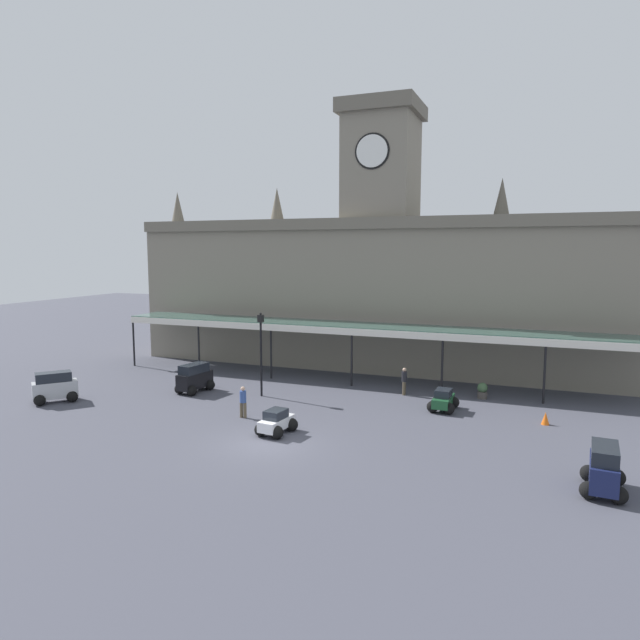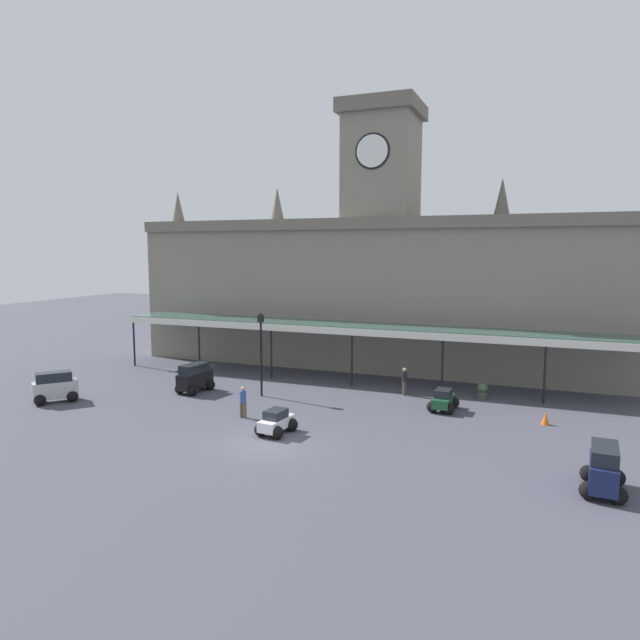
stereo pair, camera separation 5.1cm
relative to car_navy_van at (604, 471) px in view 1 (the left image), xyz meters
name	(u,v)px [view 1 (the left image)]	position (x,y,z in m)	size (l,w,h in m)	color
ground_plane	(268,444)	(-13.71, 0.17, -0.81)	(140.00, 140.00, 0.00)	#444551
station_building	(380,284)	(-13.71, 18.68, 5.48)	(37.48, 6.09, 19.23)	gray
entrance_canopy	(358,327)	(-13.71, 13.41, 2.89)	(34.99, 3.26, 3.84)	#38564C
car_navy_van	(604,471)	(0.00, 0.00, 0.00)	(1.70, 2.46, 1.77)	#19214C
car_green_sedan	(443,401)	(-7.21, 8.62, -0.30)	(1.57, 2.08, 1.19)	#1E512D
car_black_van	(195,379)	(-22.25, 7.02, 0.00)	(1.80, 2.50, 1.77)	black
car_silver_van	(55,388)	(-28.42, 2.01, 0.00)	(2.45, 2.56, 1.77)	#B2B5BA
car_white_sedan	(276,423)	(-13.99, 1.61, -0.30)	(1.67, 2.14, 1.19)	silver
pedestrian_near_entrance	(404,380)	(-10.00, 11.14, 0.10)	(0.34, 0.39, 1.67)	brown
pedestrian_crossing_forecourt	(243,401)	(-16.77, 3.34, 0.10)	(0.39, 0.34, 1.67)	brown
victorian_lamppost	(261,345)	(-17.94, 7.66, 2.33)	(0.30, 0.30, 5.07)	black
traffic_cone	(545,418)	(-1.97, 7.93, -0.48)	(0.40, 0.40, 0.65)	orange
planter_by_canopy	(482,390)	(-5.47, 11.97, -0.32)	(0.60, 0.60, 0.96)	#47423D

